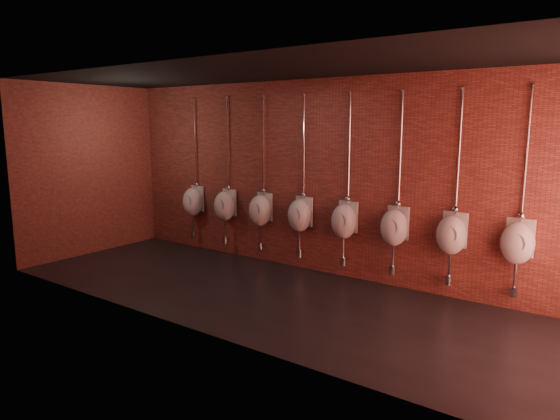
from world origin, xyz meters
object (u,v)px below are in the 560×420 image
(urinal_3, at_px, (300,215))
(urinal_5, at_px, (395,227))
(urinal_2, at_px, (260,210))
(urinal_6, at_px, (452,234))
(urinal_1, at_px, (225,205))
(urinal_7, at_px, (518,242))
(urinal_0, at_px, (193,201))
(urinal_4, at_px, (344,220))

(urinal_3, distance_m, urinal_5, 1.69)
(urinal_2, height_order, urinal_3, same)
(urinal_3, bearing_deg, urinal_6, 0.00)
(urinal_1, relative_size, urinal_7, 1.00)
(urinal_3, xyz_separation_m, urinal_6, (2.54, 0.00, 0.00))
(urinal_0, xyz_separation_m, urinal_2, (1.69, 0.00, 0.00))
(urinal_1, bearing_deg, urinal_4, 0.00)
(urinal_4, bearing_deg, urinal_0, 180.00)
(urinal_2, xyz_separation_m, urinal_5, (2.54, 0.00, 0.00))
(urinal_5, distance_m, urinal_6, 0.85)
(urinal_7, bearing_deg, urinal_6, 180.00)
(urinal_6, xyz_separation_m, urinal_7, (0.85, 0.00, 0.00))
(urinal_3, relative_size, urinal_6, 1.00)
(urinal_6, bearing_deg, urinal_1, 180.00)
(urinal_3, bearing_deg, urinal_0, 180.00)
(urinal_1, bearing_deg, urinal_2, 0.00)
(urinal_6, height_order, urinal_7, same)
(urinal_4, distance_m, urinal_6, 1.69)
(urinal_1, height_order, urinal_3, same)
(urinal_1, xyz_separation_m, urinal_7, (5.07, 0.00, 0.00))
(urinal_2, relative_size, urinal_5, 1.00)
(urinal_6, bearing_deg, urinal_7, 0.00)
(urinal_1, bearing_deg, urinal_5, 0.00)
(urinal_3, height_order, urinal_5, same)
(urinal_1, distance_m, urinal_2, 0.85)
(urinal_3, relative_size, urinal_7, 1.00)
(urinal_0, xyz_separation_m, urinal_3, (2.54, 0.00, 0.00))
(urinal_5, bearing_deg, urinal_7, 0.00)
(urinal_3, height_order, urinal_7, same)
(urinal_0, bearing_deg, urinal_6, 0.00)
(urinal_4, height_order, urinal_7, same)
(urinal_4, distance_m, urinal_7, 2.54)
(urinal_1, distance_m, urinal_5, 3.38)
(urinal_1, height_order, urinal_2, same)
(urinal_0, distance_m, urinal_5, 4.23)
(urinal_3, xyz_separation_m, urinal_4, (0.85, 0.00, 0.00))
(urinal_1, xyz_separation_m, urinal_4, (2.54, 0.00, 0.00))
(urinal_6, bearing_deg, urinal_5, 180.00)
(urinal_1, bearing_deg, urinal_6, 0.00)
(urinal_0, xyz_separation_m, urinal_6, (5.07, 0.00, 0.00))
(urinal_1, distance_m, urinal_7, 5.07)
(urinal_3, distance_m, urinal_7, 3.38)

